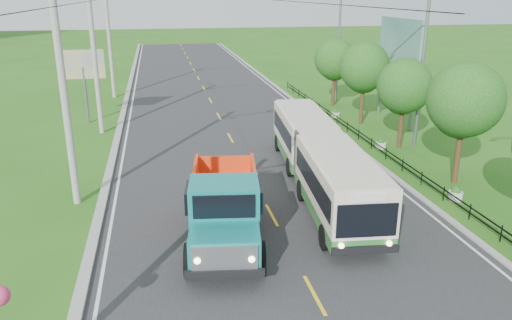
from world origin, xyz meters
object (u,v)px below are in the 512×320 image
object	(u,v)px
streetlight_mid	(420,66)
planter_far	(335,114)
tree_fourth	(404,89)
billboard_right	(399,47)
pole_near	(65,91)
tree_fifth	(364,69)
tree_back	(335,61)
bus	(319,155)
pole_mid	(95,56)
pole_far	(110,39)
billboard_left	(83,69)
dump_truck	(225,204)
planter_near	(456,194)
planter_mid	(381,144)
tree_third	(464,103)
streetlight_far	(337,43)

from	to	relation	value
streetlight_mid	planter_far	world-z (taller)	streetlight_mid
tree_fourth	streetlight_mid	bearing A→B (deg)	-10.15
billboard_right	streetlight_mid	bearing A→B (deg)	-105.44
pole_near	tree_fourth	world-z (taller)	pole_near
tree_fifth	tree_back	bearing A→B (deg)	90.00
pole_near	bus	bearing A→B (deg)	-2.31
pole_mid	pole_far	distance (m)	12.00
pole_mid	planter_far	size ratio (longest dim) A/B	14.93
planter_far	bus	world-z (taller)	bus
planter_far	billboard_left	distance (m)	18.56
tree_back	dump_truck	bearing A→B (deg)	-118.68
streetlight_mid	planter_near	world-z (taller)	streetlight_mid
bus	billboard_right	bearing A→B (deg)	55.90
streetlight_mid	tree_fifth	bearing A→B (deg)	97.29
pole_mid	bus	xyz separation A→B (m)	(11.14, -12.45, -3.41)
pole_mid	tree_fourth	world-z (taller)	pole_mid
planter_mid	billboard_right	size ratio (longest dim) A/B	0.09
tree_back	dump_truck	xyz separation A→B (m)	(-12.12, -22.16, -2.05)
tree_third	tree_fourth	size ratio (longest dim) A/B	1.11
pole_mid	tree_fifth	size ratio (longest dim) A/B	1.72
streetlight_mid	bus	distance (m)	10.02
tree_back	planter_mid	world-z (taller)	tree_back
tree_third	tree_fourth	world-z (taller)	tree_third
pole_mid	streetlight_mid	bearing A→B (deg)	-20.32
planter_far	bus	xyz separation A→B (m)	(-5.72, -13.45, 1.40)
planter_near	billboard_right	bearing A→B (deg)	75.20
pole_far	bus	xyz separation A→B (m)	(11.14, -24.45, -3.41)
planter_far	dump_truck	bearing A→B (deg)	-121.10
billboard_left	billboard_right	bearing A→B (deg)	-10.40
tree_fourth	dump_truck	world-z (taller)	tree_fourth
bus	streetlight_far	bearing A→B (deg)	73.59
planter_far	bus	distance (m)	14.68
billboard_left	pole_far	bearing A→B (deg)	82.17
bus	tree_back	bearing A→B (deg)	73.72
tree_back	streetlight_far	bearing A→B (deg)	67.08
tree_third	billboard_left	size ratio (longest dim) A/B	1.15
pole_mid	bus	size ratio (longest dim) A/B	0.68
tree_fifth	tree_back	world-z (taller)	tree_fifth
pole_far	tree_third	world-z (taller)	pole_far
streetlight_mid	pole_far	bearing A→B (deg)	134.86
pole_far	tree_third	size ratio (longest dim) A/B	1.67
tree_fifth	bus	size ratio (longest dim) A/B	0.40
planter_near	planter_far	size ratio (longest dim) A/B	1.00
tree_third	tree_fifth	distance (m)	12.00
dump_truck	billboard_left	bearing A→B (deg)	117.82
tree_back	dump_truck	distance (m)	25.34
tree_back	planter_near	bearing A→B (deg)	-93.57
pole_near	pole_far	xyz separation A→B (m)	(0.00, 24.00, 0.00)
pole_far	dump_truck	size ratio (longest dim) A/B	1.42
planter_far	pole_mid	bearing A→B (deg)	-176.61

